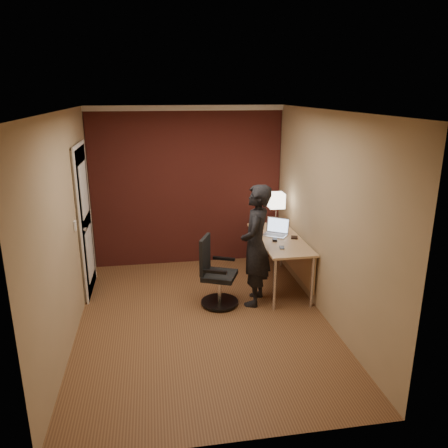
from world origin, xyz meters
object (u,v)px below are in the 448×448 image
Objects in this scene: wallet at (294,237)px; phone at (282,247)px; desk_lamp at (276,201)px; office_chair at (215,276)px; person at (256,246)px; desk at (284,246)px; mouse at (275,240)px; laptop at (276,230)px.

phone is at bearing -129.00° from wallet.
desk_lamp is 4.86× the size of wallet.
desk_lamp is 1.56m from office_chair.
office_chair is (-0.89, -0.02, -0.33)m from phone.
person is at bearing -148.74° from wallet.
mouse is (-0.17, -0.11, 0.14)m from desk.
desk_lamp is 1.28× the size of laptop.
desk_lamp is 5.35× the size of mouse.
desk is 0.72m from desk_lamp.
person is (-0.44, -0.60, 0.00)m from laptop.
desk is 0.20m from wallet.
desk_lamp reaches higher than desk.
desk_lamp is 1.11m from person.
phone is 0.95m from office_chair.
desk_lamp reaches higher than office_chair.
office_chair is (-0.87, -0.31, -0.35)m from mouse.
laptop is at bearing 30.63° from office_chair.
office_chair is (-1.05, -0.89, -0.75)m from desk_lamp.
desk is 2.80× the size of desk_lamp.
wallet is 0.12× the size of office_chair.
wallet is at bearing 63.50° from phone.
office_chair is at bearing -162.40° from wallet.
wallet reaches higher than phone.
mouse is (-0.10, -0.26, -0.05)m from laptop.
laptop is 4.18× the size of mouse.
wallet is (0.28, 0.35, 0.01)m from phone.
wallet is at bearing 17.60° from office_chair.
laptop is at bearing 94.50° from phone.
desk_lamp is 0.33× the size of person.
phone is 0.45m from wallet.
desk is at bearing 81.16° from phone.
laptop is 1.19m from office_chair.
laptop is at bearing 135.86° from wallet.
office_chair is at bearing -139.53° from desk_lamp.
phone is 1.05× the size of wallet.
desk_lamp is 0.59× the size of office_chair.
desk_lamp is at bearing 103.88° from wallet.
mouse is at bearing -109.82° from laptop.
phone is at bearing -100.12° from desk_lamp.
person reaches higher than wallet.
mouse is at bearing 156.79° from person.
desk_lamp is at bearing 173.52° from person.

